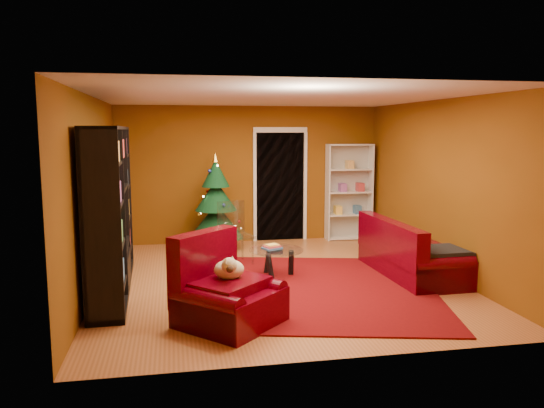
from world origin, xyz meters
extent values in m
cube|color=#9D582C|center=(0.00, 0.00, -0.03)|extent=(5.00, 5.50, 0.05)
cube|color=silver|center=(0.00, 0.00, 2.62)|extent=(5.00, 5.50, 0.05)
cube|color=brown|center=(0.00, 2.77, 1.30)|extent=(5.00, 0.05, 2.60)
cube|color=brown|center=(-2.52, 0.00, 1.30)|extent=(0.05, 5.50, 2.60)
cube|color=brown|center=(2.52, 0.00, 1.30)|extent=(0.05, 5.50, 2.60)
cube|color=#5E0709|center=(0.54, -0.58, 0.01)|extent=(3.62, 3.98, 0.02)
cube|color=#1E6A62|center=(-1.02, 2.00, 0.15)|extent=(0.39, 0.39, 0.30)
cube|color=#22602F|center=(-0.90, 2.11, 0.13)|extent=(0.35, 0.35, 0.27)
cube|color=maroon|center=(-1.21, 2.28, 0.11)|extent=(0.22, 0.22, 0.21)
camera|label=1|loc=(-1.45, -7.30, 2.15)|focal=35.00mm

